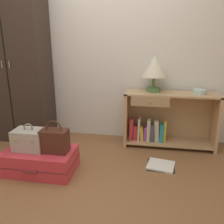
# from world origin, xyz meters

# --- Properties ---
(ground_plane) EXTENTS (9.00, 9.00, 0.00)m
(ground_plane) POSITION_xyz_m (0.00, 0.00, 0.00)
(ground_plane) COLOR brown
(back_wall) EXTENTS (6.40, 0.10, 2.60)m
(back_wall) POSITION_xyz_m (0.00, 1.50, 1.30)
(back_wall) COLOR silver
(back_wall) RESTS_ON ground_plane
(wardrobe) EXTENTS (0.84, 0.47, 2.12)m
(wardrobe) POSITION_xyz_m (-1.10, 1.20, 1.06)
(wardrobe) COLOR #33261E
(wardrobe) RESTS_ON ground_plane
(bookshelf) EXTENTS (1.17, 0.37, 0.72)m
(bookshelf) POSITION_xyz_m (0.90, 1.26, 0.35)
(bookshelf) COLOR tan
(bookshelf) RESTS_ON ground_plane
(table_lamp) EXTENTS (0.30, 0.30, 0.46)m
(table_lamp) POSITION_xyz_m (0.73, 1.28, 1.03)
(table_lamp) COLOR #4C7542
(table_lamp) RESTS_ON bookshelf
(bowl) EXTENTS (0.16, 0.16, 0.06)m
(bowl) POSITION_xyz_m (1.28, 1.24, 0.75)
(bowl) COLOR silver
(bowl) RESTS_ON bookshelf
(suitcase_large) EXTENTS (0.74, 0.46, 0.25)m
(suitcase_large) POSITION_xyz_m (-0.43, 0.36, 0.12)
(suitcase_large) COLOR #D1333D
(suitcase_large) RESTS_ON ground_plane
(train_case) EXTENTS (0.32, 0.23, 0.29)m
(train_case) POSITION_xyz_m (-0.53, 0.36, 0.36)
(train_case) COLOR #A89E8E
(train_case) RESTS_ON suitcase_large
(handbag) EXTENTS (0.28, 0.16, 0.34)m
(handbag) POSITION_xyz_m (-0.25, 0.36, 0.37)
(handbag) COLOR #472319
(handbag) RESTS_ON suitcase_large
(bottle) EXTENTS (0.07, 0.07, 0.17)m
(bottle) POSITION_xyz_m (-0.89, 0.35, 0.08)
(bottle) COLOR white
(bottle) RESTS_ON ground_plane
(open_book_on_floor) EXTENTS (0.33, 0.31, 0.02)m
(open_book_on_floor) POSITION_xyz_m (0.85, 0.67, 0.01)
(open_book_on_floor) COLOR white
(open_book_on_floor) RESTS_ON ground_plane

